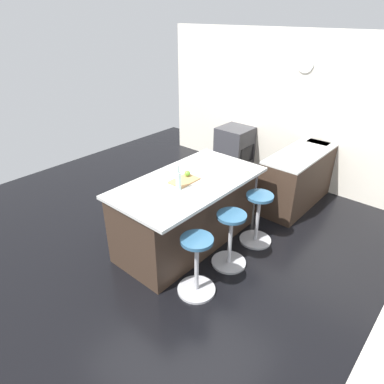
{
  "coord_description": "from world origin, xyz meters",
  "views": [
    {
      "loc": [
        2.75,
        2.61,
        2.86
      ],
      "look_at": [
        -0.1,
        0.12,
        0.81
      ],
      "focal_mm": 31.62,
      "sensor_mm": 36.0,
      "label": 1
    }
  ],
  "objects_px": {
    "stool_middle": "(230,241)",
    "apple_green": "(187,173)",
    "kitchen_island": "(187,211)",
    "stool_by_window": "(257,220)",
    "water_bottle": "(178,180)",
    "stool_near_camera": "(197,267)",
    "cutting_board": "(184,180)",
    "oven_range": "(234,149)"
  },
  "relations": [
    {
      "from": "stool_middle",
      "to": "apple_green",
      "type": "bearing_deg",
      "value": -94.35
    },
    {
      "from": "kitchen_island",
      "to": "stool_middle",
      "type": "bearing_deg",
      "value": 90.0
    },
    {
      "from": "stool_by_window",
      "to": "apple_green",
      "type": "distance_m",
      "value": 1.16
    },
    {
      "from": "kitchen_island",
      "to": "water_bottle",
      "type": "height_order",
      "value": "water_bottle"
    },
    {
      "from": "stool_near_camera",
      "to": "stool_middle",
      "type": "bearing_deg",
      "value": 180.0
    },
    {
      "from": "stool_by_window",
      "to": "cutting_board",
      "type": "relative_size",
      "value": 2.05
    },
    {
      "from": "stool_by_window",
      "to": "apple_green",
      "type": "height_order",
      "value": "apple_green"
    },
    {
      "from": "oven_range",
      "to": "kitchen_island",
      "type": "bearing_deg",
      "value": 20.65
    },
    {
      "from": "stool_by_window",
      "to": "oven_range",
      "type": "bearing_deg",
      "value": -137.68
    },
    {
      "from": "stool_middle",
      "to": "stool_near_camera",
      "type": "height_order",
      "value": "same"
    },
    {
      "from": "kitchen_island",
      "to": "stool_near_camera",
      "type": "bearing_deg",
      "value": 48.63
    },
    {
      "from": "stool_by_window",
      "to": "water_bottle",
      "type": "distance_m",
      "value": 1.31
    },
    {
      "from": "cutting_board",
      "to": "apple_green",
      "type": "bearing_deg",
      "value": -158.6
    },
    {
      "from": "stool_near_camera",
      "to": "apple_green",
      "type": "distance_m",
      "value": 1.22
    },
    {
      "from": "cutting_board",
      "to": "apple_green",
      "type": "height_order",
      "value": "apple_green"
    },
    {
      "from": "stool_middle",
      "to": "stool_near_camera",
      "type": "bearing_deg",
      "value": 0.0
    },
    {
      "from": "cutting_board",
      "to": "water_bottle",
      "type": "bearing_deg",
      "value": 25.02
    },
    {
      "from": "stool_by_window",
      "to": "stool_near_camera",
      "type": "xyz_separation_m",
      "value": [
        1.27,
        0.0,
        0.0
      ]
    },
    {
      "from": "stool_near_camera",
      "to": "apple_green",
      "type": "height_order",
      "value": "apple_green"
    },
    {
      "from": "stool_middle",
      "to": "apple_green",
      "type": "distance_m",
      "value": 1.01
    },
    {
      "from": "kitchen_island",
      "to": "stool_by_window",
      "type": "distance_m",
      "value": 0.97
    },
    {
      "from": "stool_middle",
      "to": "cutting_board",
      "type": "height_order",
      "value": "cutting_board"
    },
    {
      "from": "cutting_board",
      "to": "apple_green",
      "type": "relative_size",
      "value": 4.69
    },
    {
      "from": "water_bottle",
      "to": "stool_by_window",
      "type": "bearing_deg",
      "value": 145.22
    },
    {
      "from": "stool_by_window",
      "to": "stool_near_camera",
      "type": "height_order",
      "value": "same"
    },
    {
      "from": "kitchen_island",
      "to": "stool_near_camera",
      "type": "relative_size",
      "value": 2.74
    },
    {
      "from": "kitchen_island",
      "to": "stool_near_camera",
      "type": "distance_m",
      "value": 0.97
    },
    {
      "from": "cutting_board",
      "to": "stool_middle",
      "type": "bearing_deg",
      "value": 93.97
    },
    {
      "from": "stool_by_window",
      "to": "stool_middle",
      "type": "relative_size",
      "value": 1.0
    },
    {
      "from": "oven_range",
      "to": "cutting_board",
      "type": "relative_size",
      "value": 2.41
    },
    {
      "from": "apple_green",
      "to": "water_bottle",
      "type": "bearing_deg",
      "value": 23.8
    },
    {
      "from": "stool_by_window",
      "to": "cutting_board",
      "type": "distance_m",
      "value": 1.17
    },
    {
      "from": "oven_range",
      "to": "cutting_board",
      "type": "xyz_separation_m",
      "value": [
        2.49,
        0.93,
        0.53
      ]
    },
    {
      "from": "apple_green",
      "to": "water_bottle",
      "type": "relative_size",
      "value": 0.25
    },
    {
      "from": "stool_middle",
      "to": "water_bottle",
      "type": "distance_m",
      "value": 0.99
    },
    {
      "from": "oven_range",
      "to": "stool_near_camera",
      "type": "height_order",
      "value": "oven_range"
    },
    {
      "from": "stool_by_window",
      "to": "stool_near_camera",
      "type": "relative_size",
      "value": 1.0
    },
    {
      "from": "oven_range",
      "to": "stool_middle",
      "type": "height_order",
      "value": "oven_range"
    },
    {
      "from": "stool_near_camera",
      "to": "water_bottle",
      "type": "relative_size",
      "value": 2.36
    },
    {
      "from": "kitchen_island",
      "to": "oven_range",
      "type": "bearing_deg",
      "value": -159.35
    },
    {
      "from": "stool_near_camera",
      "to": "cutting_board",
      "type": "xyz_separation_m",
      "value": [
        -0.59,
        -0.71,
        0.62
      ]
    },
    {
      "from": "stool_middle",
      "to": "oven_range",
      "type": "bearing_deg",
      "value": -146.05
    }
  ]
}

